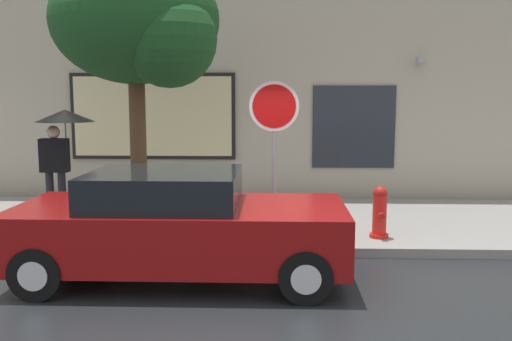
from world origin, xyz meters
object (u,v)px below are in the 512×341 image
object	(u,v)px
fire_hydrant	(380,212)
parked_car	(179,225)
pedestrian_with_umbrella	(62,132)
street_tree	(142,25)
stop_sign	(274,129)

from	to	relation	value
fire_hydrant	parked_car	bearing A→B (deg)	-150.53
pedestrian_with_umbrella	street_tree	bearing A→B (deg)	-20.68
parked_car	street_tree	world-z (taller)	street_tree
pedestrian_with_umbrella	stop_sign	bearing A→B (deg)	-20.49
fire_hydrant	street_tree	size ratio (longest dim) A/B	0.18
parked_car	stop_sign	size ratio (longest dim) A/B	1.73
pedestrian_with_umbrella	fire_hydrant	bearing A→B (deg)	-12.27
parked_car	stop_sign	world-z (taller)	stop_sign
parked_car	fire_hydrant	xyz separation A→B (m)	(2.92, 1.65, -0.15)
parked_car	street_tree	size ratio (longest dim) A/B	0.94
fire_hydrant	street_tree	world-z (taller)	street_tree
street_tree	parked_car	bearing A→B (deg)	-67.07
parked_car	stop_sign	xyz separation A→B (m)	(1.24, 1.42, 1.18)
parked_car	street_tree	distance (m)	3.72
parked_car	fire_hydrant	distance (m)	3.36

